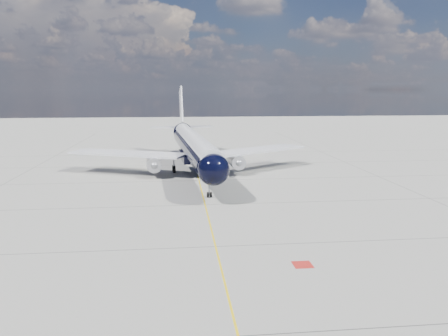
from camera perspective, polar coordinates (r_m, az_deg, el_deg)
The scene contains 4 objects.
ground at distance 74.73m, azimuth -3.48°, elevation -0.85°, with size 320.00×320.00×0.00m, color gray.
taxiway_centerline at distance 69.83m, azimuth -3.29°, elevation -1.63°, with size 0.16×160.00×0.01m, color yellow.
red_marking at distance 37.61m, azimuth 10.22°, elevation -12.31°, with size 1.60×1.60×0.01m, color maroon.
main_airliner at distance 76.65m, azimuth -4.06°, elevation 2.97°, with size 42.93×52.39×15.13m.
Camera 1 is at (-3.35, -43.27, 14.30)m, focal length 35.00 mm.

